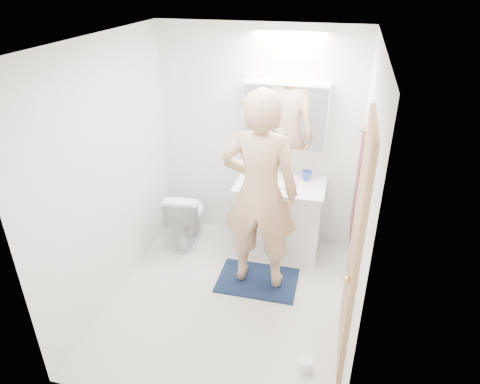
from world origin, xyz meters
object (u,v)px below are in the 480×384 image
(toothbrush_cup, at_px, (307,176))
(toilet, at_px, (187,216))
(medicine_cabinet, at_px, (285,116))
(person, at_px, (260,193))
(toilet_paper_roll, at_px, (306,365))
(soap_bottle_b, at_px, (263,168))
(soap_bottle_a, at_px, (252,166))
(vanity_cabinet, at_px, (279,218))

(toothbrush_cup, bearing_deg, toilet, -168.00)
(medicine_cabinet, distance_m, person, 0.98)
(medicine_cabinet, height_order, toilet_paper_roll, medicine_cabinet)
(toothbrush_cup, relative_size, toilet_paper_roll, 1.01)
(person, distance_m, soap_bottle_b, 0.84)
(soap_bottle_a, relative_size, soap_bottle_b, 1.25)
(vanity_cabinet, xyz_separation_m, soap_bottle_b, (-0.23, 0.18, 0.51))
(toilet_paper_roll, bearing_deg, medicine_cabinet, 105.77)
(soap_bottle_a, xyz_separation_m, toilet_paper_roll, (0.85, -1.77, -0.87))
(medicine_cabinet, height_order, person, person)
(medicine_cabinet, bearing_deg, vanity_cabinet, -85.87)
(medicine_cabinet, relative_size, toothbrush_cup, 7.96)
(toilet, distance_m, person, 1.28)
(toilet_paper_roll, bearing_deg, toilet, 135.66)
(medicine_cabinet, height_order, toothbrush_cup, medicine_cabinet)
(soap_bottle_a, bearing_deg, vanity_cabinet, -23.40)
(soap_bottle_b, xyz_separation_m, toothbrush_cup, (0.48, -0.02, -0.03))
(medicine_cabinet, bearing_deg, person, -95.44)
(medicine_cabinet, xyz_separation_m, soap_bottle_b, (-0.21, -0.03, -0.60))
(person, xyz_separation_m, toilet_paper_roll, (0.60, -0.98, -0.98))
(toothbrush_cup, distance_m, toilet_paper_roll, 1.98)
(toilet_paper_roll, bearing_deg, toothbrush_cup, 97.90)
(vanity_cabinet, bearing_deg, toothbrush_cup, 32.13)
(soap_bottle_b, bearing_deg, soap_bottle_a, -166.07)
(medicine_cabinet, xyz_separation_m, toilet, (-1.02, -0.33, -1.16))
(soap_bottle_a, xyz_separation_m, toothbrush_cup, (0.60, 0.01, -0.05))
(vanity_cabinet, relative_size, person, 0.46)
(soap_bottle_a, bearing_deg, toilet, -159.06)
(toilet, bearing_deg, vanity_cabinet, 179.96)
(toilet, xyz_separation_m, soap_bottle_a, (0.69, 0.27, 0.58))
(soap_bottle_b, xyz_separation_m, toilet_paper_roll, (0.73, -1.80, -0.85))
(person, bearing_deg, toilet_paper_roll, 121.06)
(person, height_order, soap_bottle_a, person)
(medicine_cabinet, bearing_deg, soap_bottle_b, -171.89)
(vanity_cabinet, bearing_deg, toilet_paper_roll, -72.80)
(person, height_order, soap_bottle_b, person)
(toilet, distance_m, toilet_paper_roll, 2.17)
(vanity_cabinet, height_order, toilet_paper_roll, vanity_cabinet)
(person, relative_size, soap_bottle_a, 9.69)
(vanity_cabinet, distance_m, toilet, 1.05)
(person, bearing_deg, toilet, -29.84)
(toilet, height_order, person, person)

